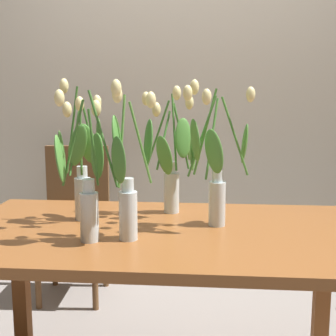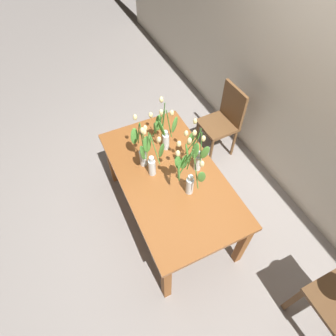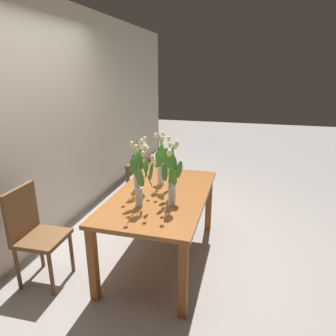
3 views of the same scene
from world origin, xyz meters
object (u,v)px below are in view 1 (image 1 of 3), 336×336
Objects in this scene: tulip_vase_0 at (130,190)px; dining_chair at (75,212)px; dining_table at (159,251)px; tulip_vase_1 at (171,163)px; tulip_vase_4 at (82,167)px; tulip_vase_3 at (214,169)px; tulip_vase_2 at (90,183)px.

dining_chair is (-0.55, 1.16, -0.40)m from tulip_vase_0.
tulip_vase_1 reaches higher than dining_table.
tulip_vase_4 is at bearing -71.60° from dining_chair.
tulip_vase_1 is at bearing 22.18° from tulip_vase_4.
tulip_vase_0 is 1.35m from dining_chair.
tulip_vase_3 is 0.63× the size of dining_chair.
tulip_vase_1 is 0.60× the size of dining_chair.
tulip_vase_1 reaches higher than tulip_vase_0.
dining_table is 0.40m from tulip_vase_3.
dining_chair is (-0.86, 0.97, -0.45)m from tulip_vase_3.
tulip_vase_4 is at bearing 164.10° from dining_table.
tulip_vase_2 is at bearing -153.83° from tulip_vase_3.
tulip_vase_3 is (0.19, -0.18, 0.01)m from tulip_vase_1.
dining_table is 0.32m from tulip_vase_0.
tulip_vase_0 is at bearing -147.53° from tulip_vase_3.
tulip_vase_2 is 0.27m from tulip_vase_4.
tulip_vase_3 reaches higher than tulip_vase_2.
tulip_vase_0 is 0.95× the size of tulip_vase_4.
tulip_vase_0 reaches higher than dining_table.
tulip_vase_2 is at bearing -68.73° from tulip_vase_4.
tulip_vase_4 reaches higher than tulip_vase_2.
tulip_vase_1 is 0.26m from tulip_vase_3.
dining_chair is at bearing 109.02° from tulip_vase_2.
tulip_vase_1 is 0.39m from tulip_vase_4.
tulip_vase_2 is (-0.26, -0.40, -0.01)m from tulip_vase_1.
tulip_vase_2 is 0.50m from tulip_vase_3.
dining_table is 1.22m from dining_chair.
tulip_vase_3 reaches higher than dining_chair.
tulip_vase_0 is at bearing -107.55° from tulip_vase_1.
tulip_vase_3 is (0.22, 0.06, 0.33)m from dining_table.
tulip_vase_2 is 0.98× the size of tulip_vase_4.
tulip_vase_3 reaches higher than tulip_vase_0.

